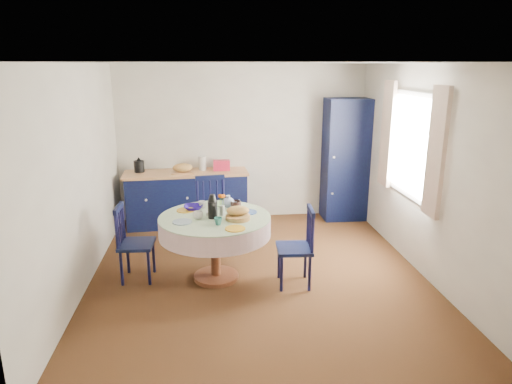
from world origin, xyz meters
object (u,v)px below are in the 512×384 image
kitchen_counter (187,197)px  chair_far (212,213)px  mug_d (202,204)px  mug_c (236,205)px  mug_b (218,221)px  cobalt_bowl (193,208)px  chair_left (133,242)px  dining_table (216,226)px  pantry_cabinet (345,160)px  mug_a (198,215)px  chair_right (298,246)px

kitchen_counter → chair_far: kitchen_counter is taller
kitchen_counter → mug_d: bearing=-84.4°
chair_far → mug_c: (0.28, -0.72, 0.33)m
kitchen_counter → mug_c: 1.92m
mug_b → cobalt_bowl: (-0.28, 0.57, -0.01)m
chair_far → cobalt_bowl: 0.79m
mug_c → chair_left: bearing=-172.8°
mug_d → chair_left: bearing=-163.0°
mug_b → dining_table: bearing=94.8°
mug_d → mug_b: bearing=-74.6°
kitchen_counter → mug_b: bearing=-82.5°
mug_d → cobalt_bowl: (-0.10, -0.07, -0.01)m
dining_table → chair_left: dining_table is taller
dining_table → kitchen_counter: bearing=101.5°
pantry_cabinet → mug_a: size_ratio=17.74×
chair_left → mug_b: size_ratio=10.20×
pantry_cabinet → mug_a: pantry_cabinet is taller
chair_right → mug_a: (-1.13, 0.18, 0.36)m
chair_far → mug_b: bearing=-96.4°
chair_right → mug_c: (-0.67, 0.50, 0.37)m
dining_table → cobalt_bowl: (-0.26, 0.28, 0.15)m
pantry_cabinet → cobalt_bowl: size_ratio=8.51×
cobalt_bowl → mug_a: bearing=-79.7°
kitchen_counter → mug_d: kitchen_counter is taller
chair_right → chair_left: bearing=-96.3°
kitchen_counter → pantry_cabinet: pantry_cabinet is taller
cobalt_bowl → mug_d: bearing=34.6°
dining_table → mug_c: bearing=44.8°
chair_left → chair_right: size_ratio=0.99×
chair_left → chair_far: chair_far is taller
pantry_cabinet → chair_right: (-1.23, -2.30, -0.51)m
kitchen_counter → dining_table: 2.07m
kitchen_counter → chair_left: 1.99m
mug_c → mug_a: bearing=-144.7°
dining_table → chair_far: (-0.02, 0.97, -0.15)m
dining_table → mug_b: 0.34m
kitchen_counter → mug_b: 2.38m
chair_left → chair_right: 1.93m
chair_far → chair_right: bearing=-60.5°
dining_table → cobalt_bowl: dining_table is taller
mug_a → mug_d: mug_a is taller
kitchen_counter → mug_d: size_ratio=21.83×
chair_far → mug_c: 0.83m
mug_a → cobalt_bowl: bearing=100.3°
mug_a → mug_d: (0.04, 0.41, -0.00)m
chair_right → mug_b: chair_right is taller
mug_a → chair_left: bearing=168.0°
dining_table → chair_right: dining_table is taller
kitchen_counter → mug_a: bearing=-87.3°
kitchen_counter → dining_table: bearing=-81.6°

